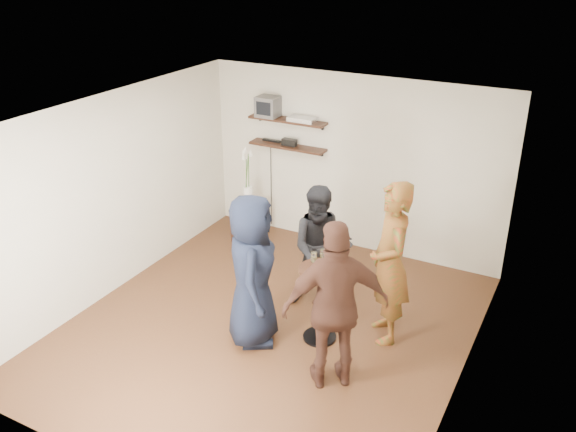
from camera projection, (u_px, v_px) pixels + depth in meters
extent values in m
cube|color=#442116|center=(268.00, 329.00, 7.34)|extent=(4.50, 5.00, 0.04)
cube|color=white|center=(265.00, 115.00, 6.24)|extent=(4.50, 5.00, 0.04)
cube|color=beige|center=(353.00, 164.00, 8.81)|extent=(4.50, 0.04, 2.60)
cube|color=beige|center=(107.00, 355.00, 4.76)|extent=(4.50, 0.04, 2.60)
cube|color=beige|center=(112.00, 194.00, 7.75)|extent=(0.04, 5.00, 2.60)
cube|color=beige|center=(473.00, 280.00, 5.82)|extent=(0.04, 5.00, 2.60)
cube|color=black|center=(287.00, 120.00, 8.89)|extent=(1.20, 0.25, 0.04)
cube|color=black|center=(288.00, 146.00, 9.06)|extent=(1.20, 0.25, 0.04)
cube|color=#59595B|center=(268.00, 106.00, 8.96)|extent=(0.32, 0.30, 0.30)
cube|color=silver|center=(302.00, 119.00, 8.77)|extent=(0.40, 0.24, 0.06)
cube|color=black|center=(289.00, 142.00, 9.02)|extent=(0.22, 0.10, 0.10)
cube|color=black|center=(272.00, 141.00, 9.21)|extent=(0.30, 0.05, 0.03)
cube|color=black|center=(248.00, 206.00, 9.26)|extent=(0.60, 0.60, 0.04)
cylinder|color=black|center=(231.00, 226.00, 9.30)|extent=(0.04, 0.04, 0.54)
cylinder|color=black|center=(253.00, 231.00, 9.14)|extent=(0.04, 0.04, 0.54)
cylinder|color=black|center=(245.00, 216.00, 9.62)|extent=(0.04, 0.04, 0.54)
cylinder|color=black|center=(266.00, 221.00, 9.45)|extent=(0.04, 0.04, 0.54)
cylinder|color=white|center=(248.00, 196.00, 9.19)|extent=(0.14, 0.14, 0.30)
cylinder|color=#2D611B|center=(246.00, 177.00, 9.07)|extent=(0.01, 0.07, 0.54)
cone|color=white|center=(243.00, 156.00, 8.95)|extent=(0.07, 0.09, 0.12)
cylinder|color=#2D611B|center=(249.00, 175.00, 9.05)|extent=(0.03, 0.05, 0.60)
cone|color=white|center=(250.00, 152.00, 8.90)|extent=(0.11, 0.12, 0.12)
cylinder|color=#2D611B|center=(247.00, 174.00, 9.02)|extent=(0.10, 0.08, 0.65)
cone|color=white|center=(245.00, 149.00, 8.84)|extent=(0.13, 0.12, 0.13)
cylinder|color=black|center=(321.00, 270.00, 6.77)|extent=(0.51, 0.51, 0.04)
cylinder|color=black|center=(320.00, 304.00, 6.96)|extent=(0.07, 0.07, 0.86)
cylinder|color=black|center=(320.00, 337.00, 7.14)|extent=(0.39, 0.39, 0.03)
cylinder|color=silver|center=(314.00, 269.00, 6.75)|extent=(0.06, 0.06, 0.00)
cylinder|color=silver|center=(314.00, 265.00, 6.73)|extent=(0.01, 0.01, 0.09)
cylinder|color=silver|center=(314.00, 257.00, 6.69)|extent=(0.07, 0.07, 0.11)
cylinder|color=tan|center=(314.00, 259.00, 6.70)|extent=(0.06, 0.06, 0.06)
cylinder|color=silver|center=(326.00, 272.00, 6.70)|extent=(0.06, 0.06, 0.00)
cylinder|color=silver|center=(326.00, 268.00, 6.68)|extent=(0.01, 0.01, 0.09)
cylinder|color=silver|center=(326.00, 260.00, 6.63)|extent=(0.07, 0.07, 0.11)
cylinder|color=tan|center=(326.00, 261.00, 6.64)|extent=(0.06, 0.06, 0.06)
cylinder|color=silver|center=(323.00, 265.00, 6.83)|extent=(0.06, 0.06, 0.00)
cylinder|color=silver|center=(323.00, 261.00, 6.81)|extent=(0.01, 0.01, 0.09)
cylinder|color=silver|center=(323.00, 254.00, 6.77)|extent=(0.06, 0.06, 0.10)
cylinder|color=tan|center=(323.00, 256.00, 6.78)|extent=(0.06, 0.06, 0.06)
cylinder|color=silver|center=(324.00, 268.00, 6.76)|extent=(0.06, 0.06, 0.00)
cylinder|color=silver|center=(324.00, 265.00, 6.74)|extent=(0.01, 0.01, 0.09)
cylinder|color=silver|center=(324.00, 257.00, 6.70)|extent=(0.07, 0.07, 0.11)
cylinder|color=tan|center=(324.00, 259.00, 6.71)|extent=(0.06, 0.06, 0.06)
imported|color=red|center=(390.00, 263.00, 6.80)|extent=(0.77, 0.84, 1.93)
imported|color=black|center=(321.00, 247.00, 7.52)|extent=(0.96, 0.87, 1.59)
imported|color=black|center=(252.00, 271.00, 6.77)|extent=(0.92, 1.05, 1.81)
imported|color=#48281E|center=(336.00, 307.00, 6.07)|extent=(1.15, 1.01, 1.86)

